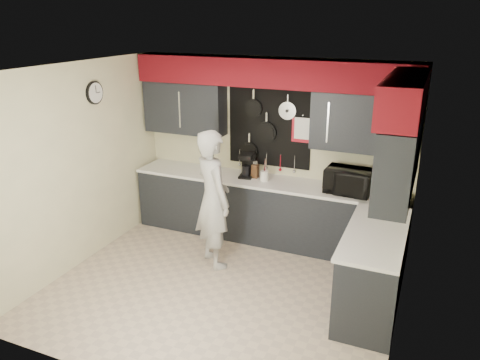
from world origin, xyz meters
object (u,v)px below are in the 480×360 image
at_px(microwave, 349,181).
at_px(utensil_crock, 264,176).
at_px(knife_block, 255,171).
at_px(coffee_maker, 247,165).
at_px(person, 213,199).

relative_size(microwave, utensil_crock, 4.14).
distance_m(microwave, knife_block, 1.34).
relative_size(knife_block, coffee_maker, 0.56).
relative_size(microwave, coffee_maker, 1.71).
xyz_separation_m(utensil_crock, person, (-0.37, -0.89, -0.08)).
bearing_deg(person, microwave, -111.39).
relative_size(utensil_crock, coffee_maker, 0.41).
bearing_deg(utensil_crock, knife_block, 157.87).
distance_m(knife_block, coffee_maker, 0.15).
xyz_separation_m(knife_block, coffee_maker, (-0.13, 0.00, 0.08)).
height_order(knife_block, person, person).
distance_m(microwave, utensil_crock, 1.18).
distance_m(microwave, person, 1.78).
height_order(coffee_maker, person, person).
xyz_separation_m(coffee_maker, person, (-0.08, -0.96, -0.19)).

